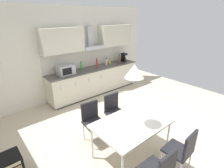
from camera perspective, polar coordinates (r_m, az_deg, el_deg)
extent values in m
cube|color=beige|center=(4.16, 4.41, -16.10)|extent=(7.98, 7.92, 0.02)
cube|color=silver|center=(5.62, -15.06, 9.32)|extent=(6.39, 0.10, 2.79)
cube|color=#333333|center=(6.16, -5.28, -2.42)|extent=(3.13, 0.57, 0.05)
cube|color=beige|center=(5.99, -5.42, 1.33)|extent=(3.26, 0.62, 0.81)
cube|color=#4C4742|center=(5.86, -5.56, 5.18)|extent=(3.28, 0.64, 0.03)
cube|color=silver|center=(5.02, -16.37, -1.17)|extent=(0.01, 0.01, 0.14)
cube|color=silver|center=(5.21, -11.77, 0.11)|extent=(0.01, 0.01, 0.14)
cube|color=silver|center=(5.43, -7.50, 1.30)|extent=(0.01, 0.01, 0.14)
cube|color=silver|center=(5.68, -3.59, 2.38)|extent=(0.01, 0.01, 0.14)
cube|color=silver|center=(6.02, -7.33, 8.45)|extent=(3.26, 0.02, 0.56)
cube|color=beige|center=(5.29, -15.96, 13.50)|extent=(1.27, 0.34, 0.70)
cube|color=beige|center=(6.38, 0.92, 15.60)|extent=(1.27, 0.34, 0.70)
cube|color=#B7BABF|center=(5.80, -6.52, 11.84)|extent=(0.72, 0.40, 0.10)
cube|color=#B7BABF|center=(5.85, -7.29, 15.11)|extent=(0.20, 0.16, 0.65)
cube|color=#ADADB2|center=(5.31, -14.85, 4.54)|extent=(0.48, 0.34, 0.28)
cube|color=black|center=(5.15, -14.38, 4.03)|extent=(0.29, 0.01, 0.20)
cube|color=black|center=(6.68, 3.95, 7.54)|extent=(0.18, 0.18, 0.02)
cylinder|color=black|center=(6.66, 4.02, 8.11)|extent=(0.12, 0.12, 0.12)
cube|color=black|center=(6.69, 3.62, 8.80)|extent=(0.16, 0.08, 0.30)
cube|color=black|center=(6.62, 4.07, 9.71)|extent=(0.18, 0.16, 0.06)
cylinder|color=yellow|center=(6.26, -0.76, 7.29)|extent=(0.07, 0.07, 0.17)
cylinder|color=black|center=(6.23, -0.76, 8.19)|extent=(0.03, 0.03, 0.04)
cylinder|color=green|center=(5.62, -9.96, 5.69)|extent=(0.06, 0.06, 0.25)
cylinder|color=black|center=(5.58, -10.06, 7.19)|extent=(0.02, 0.02, 0.05)
cylinder|color=red|center=(5.88, -4.92, 6.70)|extent=(0.07, 0.07, 0.25)
cylinder|color=black|center=(5.85, -4.97, 8.15)|extent=(0.03, 0.03, 0.06)
cylinder|color=brown|center=(6.56, 2.47, 8.21)|extent=(0.06, 0.06, 0.22)
cylinder|color=black|center=(6.53, 2.49, 9.35)|extent=(0.03, 0.03, 0.05)
cylinder|color=white|center=(6.16, -1.87, 7.23)|extent=(0.08, 0.08, 0.21)
cylinder|color=black|center=(6.13, -1.89, 8.38)|extent=(0.03, 0.03, 0.05)
cube|color=silver|center=(3.25, 6.50, -12.68)|extent=(1.34, 0.92, 0.04)
cylinder|color=silver|center=(3.68, 17.81, -16.03)|extent=(0.04, 0.04, 0.69)
cylinder|color=silver|center=(3.40, -6.52, -18.65)|extent=(0.04, 0.04, 0.69)
cylinder|color=silver|center=(4.05, 8.13, -11.25)|extent=(0.04, 0.04, 0.69)
cube|color=black|center=(3.71, -5.79, -12.68)|extent=(0.43, 0.43, 0.04)
cube|color=black|center=(3.72, -7.32, -8.57)|extent=(0.38, 0.07, 0.40)
cylinder|color=silver|center=(3.80, -2.01, -16.00)|extent=(0.02, 0.02, 0.43)
cylinder|color=silver|center=(3.66, -6.67, -17.79)|extent=(0.02, 0.02, 0.43)
cylinder|color=silver|center=(4.03, -4.75, -13.54)|extent=(0.02, 0.02, 0.43)
cylinder|color=silver|center=(3.91, -9.18, -15.09)|extent=(0.02, 0.02, 0.43)
cube|color=black|center=(4.02, 1.35, -9.56)|extent=(0.42, 0.42, 0.04)
cube|color=black|center=(4.03, -0.23, -5.84)|extent=(0.38, 0.06, 0.40)
cylinder|color=silver|center=(4.13, 4.72, -12.54)|extent=(0.02, 0.02, 0.43)
cylinder|color=silver|center=(3.95, 0.93, -14.28)|extent=(0.02, 0.02, 0.43)
cylinder|color=silver|center=(4.35, 1.67, -10.57)|extent=(0.02, 0.02, 0.43)
cylinder|color=silver|center=(4.17, -2.04, -12.09)|extent=(0.02, 0.02, 0.43)
cube|color=black|center=(2.66, 17.65, -24.19)|extent=(0.38, 0.05, 0.40)
cylinder|color=silver|center=(3.22, 12.92, -25.25)|extent=(0.02, 0.02, 0.43)
cube|color=black|center=(3.28, 20.52, -19.56)|extent=(0.42, 0.42, 0.04)
cube|color=black|center=(3.09, 24.16, -17.72)|extent=(0.38, 0.06, 0.40)
cylinder|color=silver|center=(3.37, 15.75, -22.94)|extent=(0.02, 0.02, 0.43)
cylinder|color=silver|center=(3.60, 18.78, -19.93)|extent=(0.02, 0.02, 0.43)
cylinder|color=silver|center=(3.51, 23.99, -22.05)|extent=(0.02, 0.02, 0.43)
cone|color=silver|center=(2.81, 7.35, 4.18)|extent=(0.32, 0.32, 0.22)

